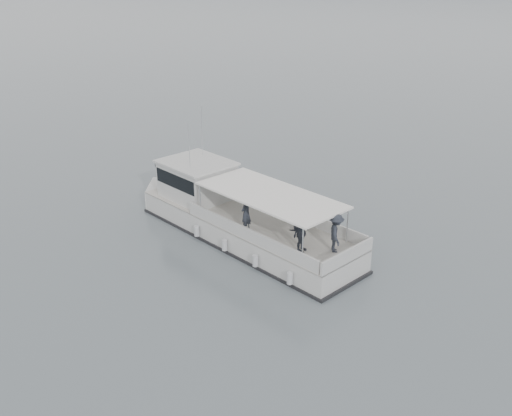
% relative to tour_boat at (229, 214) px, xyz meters
% --- Properties ---
extents(ground, '(1400.00, 1400.00, 0.00)m').
position_rel_tour_boat_xyz_m(ground, '(-3.68, -3.89, -0.87)').
color(ground, slate).
rests_on(ground, ground).
extents(tour_boat, '(12.55, 6.50, 5.33)m').
position_rel_tour_boat_xyz_m(tour_boat, '(0.00, 0.00, 0.00)').
color(tour_boat, silver).
rests_on(tour_boat, ground).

